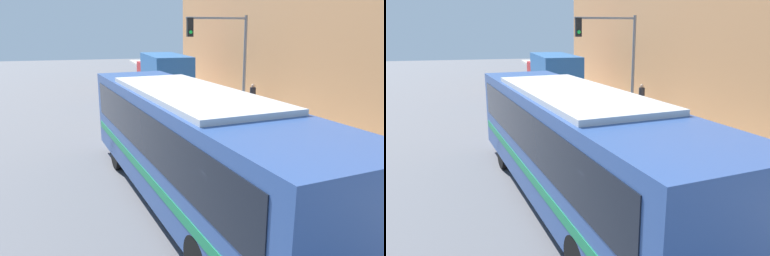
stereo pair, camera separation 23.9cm
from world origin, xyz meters
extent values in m
plane|color=slate|center=(0.00, 0.00, 0.00)|extent=(120.00, 120.00, 0.00)
cube|color=#B7B2A8|center=(5.93, 20.00, 0.09)|extent=(2.85, 70.00, 0.18)
cube|color=#B27A4C|center=(10.35, 16.55, 5.42)|extent=(6.00, 31.10, 10.85)
cube|color=#2D4C8C|center=(-0.42, 2.67, 1.80)|extent=(4.07, 12.12, 2.70)
cube|color=black|center=(-0.42, 2.67, 2.28)|extent=(3.98, 11.18, 1.13)
cube|color=#197F4C|center=(-0.42, 2.67, 1.20)|extent=(4.05, 11.66, 0.24)
cube|color=silver|center=(-0.42, 2.67, 3.20)|extent=(3.17, 6.79, 0.16)
cylinder|color=black|center=(0.23, 6.48, 0.53)|extent=(0.41, 1.08, 1.05)
cylinder|color=black|center=(-2.02, 6.18, 0.53)|extent=(0.41, 1.08, 1.05)
cylinder|color=black|center=(1.13, -0.42, 0.53)|extent=(0.41, 1.08, 1.05)
cube|color=#265999|center=(2.24, 17.59, 1.85)|extent=(2.30, 6.11, 2.80)
cube|color=#B21919|center=(2.24, 21.83, 1.44)|extent=(2.19, 2.38, 1.98)
cylinder|color=black|center=(1.24, 21.41, 0.45)|extent=(0.25, 0.90, 0.90)
cylinder|color=black|center=(1.24, 16.44, 0.45)|extent=(0.25, 0.90, 0.90)
cylinder|color=#999999|center=(5.10, 4.60, 0.43)|extent=(0.25, 0.25, 0.51)
sphere|color=#999999|center=(5.10, 4.60, 0.76)|extent=(0.24, 0.24, 0.24)
cylinder|color=#999999|center=(5.10, 4.46, 0.46)|extent=(0.11, 0.15, 0.11)
cylinder|color=slate|center=(5.25, 11.72, 2.85)|extent=(0.16, 0.16, 5.34)
cylinder|color=slate|center=(3.65, 11.72, 5.36)|extent=(3.20, 0.11, 0.11)
cube|color=black|center=(2.25, 11.72, 4.91)|extent=(0.30, 0.24, 0.90)
sphere|color=#19D83F|center=(2.25, 11.58, 4.69)|extent=(0.18, 0.18, 0.18)
cylinder|color=slate|center=(5.10, 7.50, 0.70)|extent=(0.06, 0.06, 1.04)
cylinder|color=#4C4C51|center=(5.10, 7.50, 1.32)|extent=(0.14, 0.14, 0.22)
cylinder|color=#47382D|center=(6.32, 12.81, 0.57)|extent=(0.28, 0.28, 0.78)
cylinder|color=black|center=(6.32, 12.81, 1.28)|extent=(0.34, 0.34, 0.65)
sphere|color=tan|center=(6.32, 12.81, 1.71)|extent=(0.21, 0.21, 0.21)
camera|label=1|loc=(-3.02, -6.61, 4.75)|focal=35.00mm
camera|label=2|loc=(-2.79, -6.68, 4.75)|focal=35.00mm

